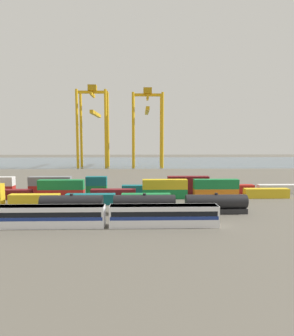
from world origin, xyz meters
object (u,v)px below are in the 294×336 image
(shipping_container_14, at_px, (4,190))
(shipping_container_11, at_px, (216,193))
(shipping_container_6, at_px, (61,194))
(shipping_container_20, at_px, (143,190))
(freight_tank_row, at_px, (144,204))
(gantry_crane_central, at_px, (147,120))
(passenger_train, at_px, (50,215))
(gantry_crane_west, at_px, (94,119))

(shipping_container_14, bearing_deg, shipping_container_11, -6.47)
(shipping_container_6, height_order, shipping_container_20, same)
(freight_tank_row, xyz_separation_m, shipping_container_20, (-0.16, 23.11, -0.79))
(shipping_container_11, height_order, gantry_crane_central, gantry_crane_central)
(shipping_container_14, bearing_deg, gantry_crane_central, 63.25)
(shipping_container_11, bearing_deg, gantry_crane_central, 99.56)
(freight_tank_row, bearing_deg, passenger_train, -151.83)
(shipping_container_6, xyz_separation_m, shipping_container_20, (21.91, 6.85, 0.00))
(passenger_train, xyz_separation_m, shipping_container_6, (-4.72, 25.54, -0.84))
(freight_tank_row, relative_size, shipping_container_20, 3.65)
(gantry_crane_west, bearing_deg, passenger_train, -84.98)
(shipping_container_6, distance_m, shipping_container_11, 41.85)
(shipping_container_11, bearing_deg, shipping_container_20, 161.03)
(freight_tank_row, height_order, gantry_crane_west, gantry_crane_west)
(freight_tank_row, distance_m, gantry_crane_west, 117.70)
(passenger_train, bearing_deg, gantry_crane_west, 95.02)
(passenger_train, distance_m, shipping_container_11, 45.07)
(shipping_container_14, bearing_deg, gantry_crane_west, 81.82)
(shipping_container_6, height_order, shipping_container_14, same)
(freight_tank_row, distance_m, shipping_container_6, 27.42)
(shipping_container_6, bearing_deg, passenger_train, -79.52)
(gantry_crane_west, height_order, gantry_crane_central, gantry_crane_west)
(shipping_container_11, relative_size, gantry_crane_west, 0.26)
(freight_tank_row, xyz_separation_m, gantry_crane_west, (-27.94, 111.31, 26.09))
(shipping_container_6, relative_size, gantry_crane_central, 0.26)
(gantry_crane_central, bearing_deg, shipping_container_14, -116.75)
(shipping_container_14, xyz_separation_m, shipping_container_20, (40.47, 0.00, 0.00))
(freight_tank_row, relative_size, shipping_container_14, 7.32)
(passenger_train, xyz_separation_m, gantry_crane_central, (21.13, 120.51, 25.83))
(freight_tank_row, height_order, shipping_container_20, freight_tank_row)
(passenger_train, xyz_separation_m, shipping_container_20, (17.19, 32.40, -0.84))
(freight_tank_row, relative_size, gantry_crane_west, 0.93)
(gantry_crane_west, relative_size, gantry_crane_central, 1.03)
(shipping_container_14, height_order, gantry_crane_west, gantry_crane_west)
(shipping_container_11, bearing_deg, gantry_crane_west, 116.66)
(passenger_train, relative_size, gantry_crane_west, 1.30)
(gantry_crane_west, bearing_deg, shipping_container_6, -86.47)
(shipping_container_14, bearing_deg, freight_tank_row, -29.63)
(gantry_crane_west, distance_m, gantry_crane_central, 31.73)
(shipping_container_6, height_order, gantry_crane_central, gantry_crane_central)
(passenger_train, height_order, shipping_container_6, passenger_train)
(shipping_container_11, distance_m, shipping_container_20, 21.08)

